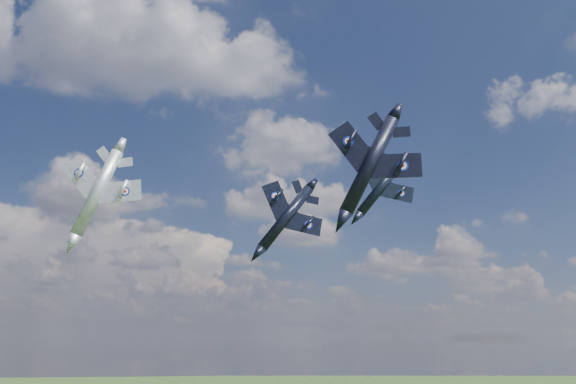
{
  "coord_description": "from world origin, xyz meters",
  "views": [
    {
      "loc": [
        -1.66,
        -54.98,
        65.2
      ],
      "look_at": [
        8.58,
        15.29,
        83.71
      ],
      "focal_mm": 35.0,
      "sensor_mm": 36.0,
      "label": 1
    }
  ],
  "objects": [
    {
      "name": "jet_lead_navy",
      "position": [
        9.2,
        21.63,
        81.63
      ],
      "size": [
        13.34,
        17.28,
        9.46
      ],
      "primitive_type": null,
      "rotation": [
        0.0,
        0.66,
        0.17
      ],
      "color": "black"
    },
    {
      "name": "jet_right_navy",
      "position": [
        15.21,
        0.29,
        83.09
      ],
      "size": [
        15.22,
        18.28,
        8.17
      ],
      "primitive_type": null,
      "rotation": [
        0.0,
        0.48,
        -0.25
      ],
      "color": "black"
    },
    {
      "name": "jet_high_navy",
      "position": [
        24.87,
        26.46,
        87.99
      ],
      "size": [
        10.95,
        15.54,
        9.31
      ],
      "primitive_type": null,
      "rotation": [
        0.0,
        0.68,
        -0.03
      ],
      "color": "black"
    },
    {
      "name": "jet_left_silver",
      "position": [
        -14.95,
        12.78,
        82.14
      ],
      "size": [
        13.23,
        16.65,
        7.0
      ],
      "primitive_type": null,
      "rotation": [
        0.0,
        0.38,
        -0.13
      ],
      "color": "gray"
    }
  ]
}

